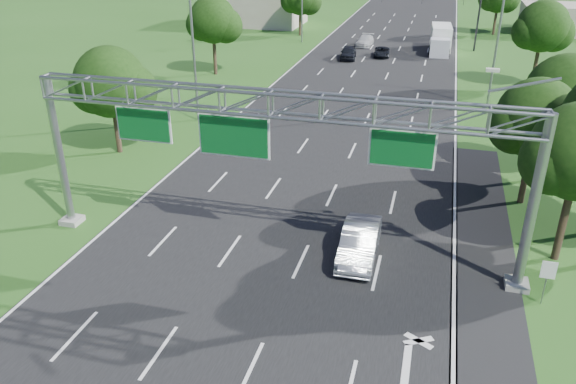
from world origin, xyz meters
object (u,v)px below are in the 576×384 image
(sign_gantry, at_px, (273,117))
(traffic_signal, at_px, (450,8))
(silver_sedan, at_px, (360,242))
(box_truck, at_px, (441,40))
(regulatory_sign, at_px, (548,274))

(sign_gantry, xyz_separation_m, traffic_signal, (7.15, 53.00, -1.72))
(sign_gantry, height_order, traffic_signal, sign_gantry)
(silver_sedan, height_order, box_truck, box_truck)
(sign_gantry, bearing_deg, regulatory_sign, -4.83)
(traffic_signal, relative_size, box_truck, 1.48)
(silver_sedan, bearing_deg, box_truck, 86.39)
(box_truck, bearing_deg, silver_sedan, -95.99)
(traffic_signal, distance_m, box_truck, 4.03)
(silver_sedan, bearing_deg, sign_gantry, -171.07)
(regulatory_sign, bearing_deg, traffic_signal, 95.20)
(regulatory_sign, distance_m, traffic_signal, 54.37)
(regulatory_sign, distance_m, silver_sedan, 8.23)
(sign_gantry, relative_size, traffic_signal, 1.92)
(sign_gantry, relative_size, regulatory_sign, 11.19)
(sign_gantry, xyz_separation_m, regulatory_sign, (12.07, -1.02, -5.38))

